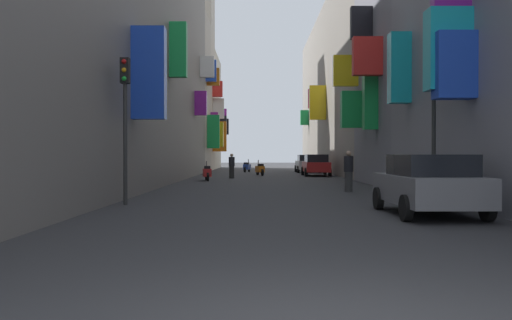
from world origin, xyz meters
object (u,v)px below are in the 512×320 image
at_px(parked_car_red, 315,165).
at_px(traffic_light_near_corner, 124,105).
at_px(scooter_blue, 246,167).
at_px(traffic_light_far_corner, 433,106).
at_px(pedestrian_near_left, 347,171).
at_px(parked_car_grey, 427,183).
at_px(scooter_red, 206,173).
at_px(scooter_orange, 259,169).
at_px(parked_car_silver, 306,163).
at_px(pedestrian_near_right, 231,166).

xyz_separation_m(parked_car_red, traffic_light_near_corner, (-8.14, -21.95, 2.16)).
xyz_separation_m(scooter_blue, traffic_light_far_corner, (6.10, -29.55, 2.48)).
height_order(pedestrian_near_left, traffic_light_far_corner, traffic_light_far_corner).
height_order(parked_car_grey, scooter_blue, parked_car_grey).
bearing_deg(traffic_light_far_corner, traffic_light_near_corner, -178.66).
bearing_deg(traffic_light_near_corner, scooter_red, 85.98).
relative_size(scooter_red, traffic_light_near_corner, 0.41).
height_order(parked_car_grey, scooter_red, parked_car_grey).
distance_m(parked_car_red, scooter_blue, 9.32).
height_order(scooter_orange, scooter_red, same).
height_order(scooter_orange, pedestrian_near_left, pedestrian_near_left).
bearing_deg(scooter_red, parked_car_red, 45.47).
height_order(scooter_red, traffic_light_near_corner, traffic_light_near_corner).
distance_m(parked_car_silver, scooter_red, 16.13).
height_order(parked_car_red, pedestrian_near_left, pedestrian_near_left).
bearing_deg(parked_car_red, pedestrian_near_left, -91.92).
bearing_deg(parked_car_silver, traffic_light_far_corner, -88.13).
bearing_deg(parked_car_grey, parked_car_red, 89.83).
bearing_deg(parked_car_grey, pedestrian_near_left, 93.26).
bearing_deg(traffic_light_far_corner, scooter_blue, 101.67).
height_order(scooter_red, scooter_blue, same).
bearing_deg(parked_car_silver, scooter_orange, -121.49).
height_order(scooter_blue, traffic_light_near_corner, traffic_light_near_corner).
bearing_deg(scooter_blue, traffic_light_near_corner, -95.91).
bearing_deg(scooter_red, scooter_blue, 82.26).
xyz_separation_m(parked_car_red, parked_car_grey, (-0.07, -24.61, -0.01)).
xyz_separation_m(scooter_blue, traffic_light_near_corner, (-3.08, -29.77, 2.49)).
bearing_deg(parked_car_grey, pedestrian_near_right, 105.75).
xyz_separation_m(traffic_light_near_corner, traffic_light_far_corner, (9.18, 0.22, -0.01)).
bearing_deg(parked_car_silver, pedestrian_near_right, -117.41).
bearing_deg(pedestrian_near_left, pedestrian_near_right, 113.60).
bearing_deg(parked_car_grey, scooter_orange, 98.86).
bearing_deg(pedestrian_near_left, scooter_orange, 101.58).
bearing_deg(scooter_blue, parked_car_silver, -6.80).
bearing_deg(scooter_orange, parked_car_silver, 58.51).
height_order(parked_car_silver, scooter_orange, parked_car_silver).
height_order(scooter_red, pedestrian_near_right, pedestrian_near_right).
height_order(parked_car_silver, traffic_light_far_corner, traffic_light_far_corner).
relative_size(pedestrian_near_left, traffic_light_far_corner, 0.38).
distance_m(parked_car_red, traffic_light_far_corner, 21.86).
bearing_deg(parked_car_red, parked_car_silver, 89.23).
distance_m(parked_car_silver, traffic_light_far_corner, 29.03).
xyz_separation_m(parked_car_grey, pedestrian_near_left, (-0.47, 8.32, 0.04)).
relative_size(parked_car_red, parked_car_grey, 1.01).
bearing_deg(traffic_light_far_corner, pedestrian_near_left, 106.25).
relative_size(scooter_orange, scooter_blue, 0.99).
distance_m(pedestrian_near_right, traffic_light_near_corner, 18.02).
bearing_deg(traffic_light_near_corner, pedestrian_near_left, 36.67).
distance_m(scooter_blue, traffic_light_far_corner, 30.28).
bearing_deg(scooter_orange, traffic_light_near_corner, -100.46).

